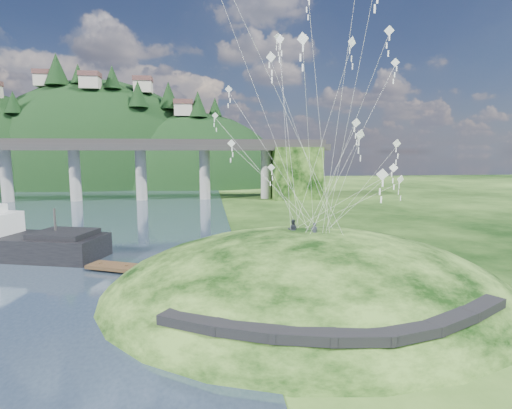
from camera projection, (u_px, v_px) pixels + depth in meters
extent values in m
plane|color=black|center=(216.00, 302.00, 31.79)|extent=(320.00, 320.00, 0.00)
ellipsoid|color=black|center=(307.00, 306.00, 34.93)|extent=(36.00, 32.00, 13.00)
cube|color=black|center=(193.00, 321.00, 23.48)|extent=(4.32, 3.62, 0.71)
cube|color=black|center=(246.00, 329.00, 22.21)|extent=(4.10, 2.97, 0.61)
cube|color=black|center=(303.00, 334.00, 21.59)|extent=(3.85, 2.37, 0.62)
cube|color=black|center=(359.00, 336.00, 21.52)|extent=(3.62, 1.83, 0.66)
cube|color=black|center=(410.00, 331.00, 22.08)|extent=(3.82, 2.27, 0.68)
cube|color=black|center=(450.00, 319.00, 23.37)|extent=(4.11, 2.97, 0.71)
cube|color=black|center=(480.00, 307.00, 25.26)|extent=(4.26, 3.43, 0.66)
cube|color=#2D2B2B|center=(1.00, 141.00, 96.90)|extent=(160.00, 0.40, 1.20)
cylinder|color=gray|center=(6.00, 175.00, 94.02)|extent=(2.60, 2.60, 13.00)
cylinder|color=gray|center=(75.00, 174.00, 95.91)|extent=(2.60, 2.60, 13.00)
cylinder|color=gray|center=(141.00, 174.00, 97.80)|extent=(2.60, 2.60, 13.00)
cylinder|color=gray|center=(205.00, 173.00, 99.68)|extent=(2.60, 2.60, 13.00)
cylinder|color=gray|center=(266.00, 173.00, 101.57)|extent=(2.60, 2.60, 13.00)
cube|color=black|center=(295.00, 173.00, 102.49)|extent=(12.00, 11.00, 13.00)
ellipsoid|color=black|center=(103.00, 199.00, 151.67)|extent=(96.00, 68.00, 88.00)
ellipsoid|color=black|center=(195.00, 211.00, 148.59)|extent=(76.00, 56.00, 72.00)
cone|color=black|center=(13.00, 102.00, 125.27)|extent=(5.29, 5.29, 6.96)
cone|color=black|center=(56.00, 69.00, 133.33)|extent=(8.01, 8.01, 10.54)
cone|color=black|center=(78.00, 74.00, 133.81)|extent=(4.97, 4.97, 6.54)
cone|color=black|center=(112.00, 77.00, 133.37)|extent=(5.83, 5.83, 7.67)
cone|color=black|center=(138.00, 94.00, 130.39)|extent=(6.47, 6.47, 8.51)
cone|color=black|center=(169.00, 95.00, 138.22)|extent=(7.13, 7.13, 9.38)
cone|color=black|center=(198.00, 104.00, 135.01)|extent=(6.56, 6.56, 8.63)
cone|color=black|center=(215.00, 107.00, 141.26)|extent=(4.88, 4.88, 6.42)
cube|color=beige|center=(45.00, 81.00, 136.45)|extent=(6.00, 5.00, 4.00)
cube|color=brown|center=(44.00, 73.00, 136.09)|extent=(6.40, 5.40, 1.60)
cube|color=beige|center=(90.00, 83.00, 130.87)|extent=(6.00, 5.00, 4.00)
cube|color=brown|center=(90.00, 74.00, 130.52)|extent=(6.40, 5.40, 1.60)
cube|color=beige|center=(143.00, 87.00, 138.74)|extent=(6.00, 5.00, 4.00)
cube|color=brown|center=(143.00, 79.00, 138.38)|extent=(6.40, 5.40, 1.60)
cube|color=beige|center=(184.00, 110.00, 135.63)|extent=(6.00, 5.00, 4.00)
cube|color=brown|center=(183.00, 102.00, 135.28)|extent=(6.40, 5.40, 1.60)
cube|color=black|center=(9.00, 246.00, 45.34)|extent=(22.83, 11.85, 2.60)
cube|color=black|center=(64.00, 234.00, 44.05)|extent=(7.16, 6.47, 0.60)
cylinder|color=#2D2B2B|center=(55.00, 222.00, 44.03)|extent=(0.24, 0.24, 3.00)
cube|color=#3B2818|center=(153.00, 270.00, 38.82)|extent=(13.88, 7.76, 0.35)
cylinder|color=#3B2818|center=(100.00, 267.00, 40.59)|extent=(0.30, 0.30, 1.01)
cylinder|color=#3B2818|center=(126.00, 270.00, 39.72)|extent=(0.30, 0.30, 1.01)
cylinder|color=#3B2818|center=(153.00, 273.00, 38.85)|extent=(0.30, 0.30, 1.01)
cylinder|color=#3B2818|center=(181.00, 275.00, 37.99)|extent=(0.30, 0.30, 1.01)
cylinder|color=#3B2818|center=(211.00, 278.00, 37.12)|extent=(0.30, 0.30, 1.01)
imported|color=#262A32|center=(314.00, 223.00, 34.32)|extent=(0.63, 0.41, 1.70)
imported|color=#262A32|center=(293.00, 219.00, 35.74)|extent=(1.09, 0.96, 1.88)
cube|color=white|center=(271.00, 167.00, 37.16)|extent=(0.70, 0.26, 0.69)
cube|color=white|center=(271.00, 173.00, 37.23)|extent=(0.09, 0.03, 0.41)
cube|color=white|center=(271.00, 178.00, 37.29)|extent=(0.09, 0.03, 0.41)
cube|color=white|center=(271.00, 184.00, 37.36)|extent=(0.09, 0.03, 0.41)
cube|color=white|center=(231.00, 143.00, 40.98)|extent=(0.82, 0.18, 0.81)
cube|color=white|center=(231.00, 149.00, 41.05)|extent=(0.11, 0.03, 0.47)
cube|color=white|center=(231.00, 155.00, 41.13)|extent=(0.11, 0.03, 0.47)
cube|color=white|center=(231.00, 160.00, 41.21)|extent=(0.11, 0.03, 0.47)
cube|color=white|center=(356.00, 123.00, 36.27)|extent=(0.84, 0.25, 0.82)
cube|color=white|center=(356.00, 129.00, 36.34)|extent=(0.11, 0.04, 0.48)
cube|color=white|center=(356.00, 136.00, 36.42)|extent=(0.11, 0.04, 0.48)
cube|color=white|center=(356.00, 142.00, 36.50)|extent=(0.11, 0.04, 0.48)
cube|color=white|center=(360.00, 135.00, 32.14)|extent=(0.85, 0.34, 0.87)
cube|color=white|center=(360.00, 143.00, 32.22)|extent=(0.11, 0.09, 0.51)
cube|color=white|center=(360.00, 150.00, 32.30)|extent=(0.11, 0.09, 0.51)
cube|color=white|center=(359.00, 158.00, 32.39)|extent=(0.11, 0.09, 0.51)
cube|color=white|center=(397.00, 143.00, 32.99)|extent=(0.73, 0.20, 0.72)
cube|color=white|center=(397.00, 150.00, 33.06)|extent=(0.10, 0.04, 0.42)
cube|color=white|center=(396.00, 156.00, 33.13)|extent=(0.10, 0.04, 0.42)
cube|color=white|center=(396.00, 162.00, 33.20)|extent=(0.10, 0.04, 0.42)
cube|color=white|center=(215.00, 116.00, 40.42)|extent=(0.66, 0.25, 0.64)
cube|color=white|center=(215.00, 120.00, 40.48)|extent=(0.09, 0.04, 0.38)
cube|color=white|center=(215.00, 125.00, 40.55)|extent=(0.09, 0.04, 0.38)
cube|color=white|center=(215.00, 130.00, 40.61)|extent=(0.09, 0.04, 0.38)
cube|color=white|center=(280.00, 39.00, 34.30)|extent=(0.64, 0.58, 0.81)
cube|color=white|center=(280.00, 46.00, 34.38)|extent=(0.10, 0.07, 0.48)
cube|color=white|center=(280.00, 53.00, 34.45)|extent=(0.10, 0.07, 0.48)
cube|color=white|center=(280.00, 60.00, 34.53)|extent=(0.10, 0.07, 0.48)
cube|color=white|center=(229.00, 89.00, 40.34)|extent=(0.76, 0.25, 0.76)
cube|color=white|center=(229.00, 95.00, 40.41)|extent=(0.10, 0.02, 0.45)
cube|color=white|center=(229.00, 100.00, 40.48)|extent=(0.10, 0.02, 0.45)
cube|color=white|center=(229.00, 106.00, 40.55)|extent=(0.10, 0.02, 0.45)
cube|color=white|center=(278.00, 37.00, 39.93)|extent=(0.73, 0.26, 0.72)
cube|color=white|center=(278.00, 42.00, 40.00)|extent=(0.09, 0.07, 0.43)
cube|color=white|center=(278.00, 48.00, 40.07)|extent=(0.09, 0.07, 0.43)
cube|color=white|center=(278.00, 53.00, 40.14)|extent=(0.09, 0.07, 0.43)
cube|color=white|center=(303.00, 39.00, 25.85)|extent=(0.66, 0.58, 0.80)
cube|color=white|center=(303.00, 48.00, 25.93)|extent=(0.11, 0.06, 0.49)
cube|color=white|center=(303.00, 58.00, 26.01)|extent=(0.11, 0.06, 0.49)
cube|color=white|center=(302.00, 67.00, 26.08)|extent=(0.11, 0.06, 0.49)
cube|color=white|center=(389.00, 31.00, 27.73)|extent=(0.70, 0.18, 0.70)
cube|color=white|center=(389.00, 38.00, 27.79)|extent=(0.09, 0.02, 0.41)
cube|color=white|center=(389.00, 46.00, 27.86)|extent=(0.09, 0.02, 0.41)
cube|color=white|center=(388.00, 53.00, 27.92)|extent=(0.09, 0.02, 0.41)
cube|color=white|center=(395.00, 63.00, 38.40)|extent=(0.76, 0.42, 0.83)
cube|color=white|center=(395.00, 69.00, 38.47)|extent=(0.11, 0.05, 0.48)
cube|color=white|center=(395.00, 75.00, 38.55)|extent=(0.11, 0.05, 0.48)
cube|color=white|center=(394.00, 81.00, 38.63)|extent=(0.11, 0.05, 0.48)
cube|color=white|center=(400.00, 179.00, 29.41)|extent=(0.64, 0.26, 0.65)
cube|color=white|center=(400.00, 186.00, 29.47)|extent=(0.08, 0.06, 0.39)
cube|color=white|center=(400.00, 192.00, 29.54)|extent=(0.08, 0.06, 0.39)
cube|color=white|center=(400.00, 198.00, 29.60)|extent=(0.08, 0.06, 0.39)
cube|color=white|center=(271.00, 57.00, 33.48)|extent=(0.78, 0.50, 0.86)
cube|color=white|center=(271.00, 65.00, 33.56)|extent=(0.12, 0.05, 0.51)
cube|color=white|center=(271.00, 72.00, 33.65)|extent=(0.12, 0.05, 0.51)
cube|color=white|center=(271.00, 80.00, 33.73)|extent=(0.12, 0.05, 0.51)
cube|color=white|center=(382.00, 174.00, 28.18)|extent=(0.84, 0.26, 0.85)
cube|color=white|center=(382.00, 183.00, 28.26)|extent=(0.11, 0.03, 0.49)
cube|color=white|center=(382.00, 191.00, 28.34)|extent=(0.11, 0.03, 0.49)
cube|color=white|center=(381.00, 200.00, 28.42)|extent=(0.11, 0.03, 0.49)
cube|color=white|center=(308.00, 3.00, 30.52)|extent=(0.09, 0.04, 0.41)
cube|color=white|center=(308.00, 10.00, 30.58)|extent=(0.09, 0.04, 0.41)
cube|color=white|center=(308.00, 17.00, 30.65)|extent=(0.09, 0.04, 0.41)
cube|color=white|center=(375.00, 10.00, 24.66)|extent=(0.12, 0.05, 0.52)
cube|color=white|center=(394.00, 168.00, 36.91)|extent=(0.63, 0.63, 0.83)
cube|color=white|center=(393.00, 174.00, 36.99)|extent=(0.10, 0.08, 0.49)
cube|color=white|center=(393.00, 181.00, 37.07)|extent=(0.10, 0.08, 0.49)
cube|color=white|center=(393.00, 187.00, 37.14)|extent=(0.10, 0.08, 0.49)
cube|color=white|center=(352.00, 42.00, 31.35)|extent=(0.78, 0.43, 0.85)
cube|color=white|center=(352.00, 50.00, 31.43)|extent=(0.10, 0.08, 0.50)
cube|color=white|center=(351.00, 58.00, 31.51)|extent=(0.10, 0.08, 0.50)
cube|color=white|center=(351.00, 66.00, 31.59)|extent=(0.10, 0.08, 0.50)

